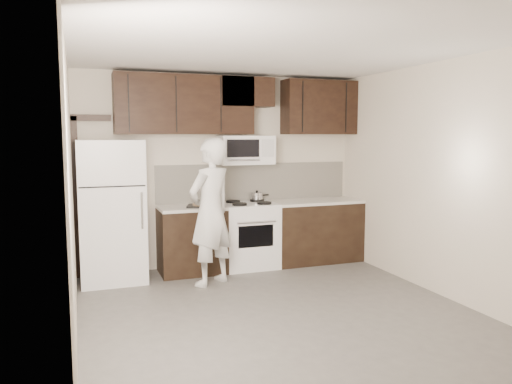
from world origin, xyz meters
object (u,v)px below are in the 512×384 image
refrigerator (112,211)px  microwave (246,150)px  stove (249,235)px  person (210,212)px

refrigerator → microwave: bearing=5.1°
stove → person: bearing=-139.0°
stove → microwave: bearing=90.1°
stove → person: size_ratio=0.51×
microwave → refrigerator: size_ratio=0.42×
microwave → person: 1.26m
stove → refrigerator: (-1.85, -0.05, 0.44)m
stove → person: person is taller
refrigerator → person: 1.27m
microwave → person: size_ratio=0.42×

